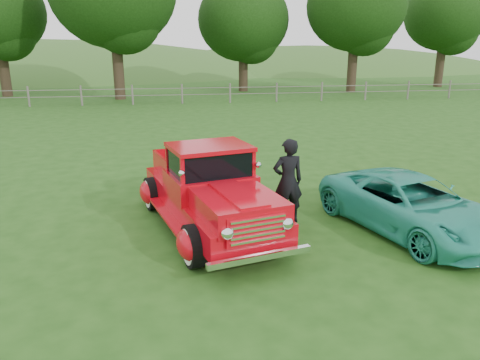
{
  "coord_description": "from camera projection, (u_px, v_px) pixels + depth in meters",
  "views": [
    {
      "loc": [
        -1.04,
        -7.41,
        3.72
      ],
      "look_at": [
        0.33,
        1.2,
        1.13
      ],
      "focal_mm": 35.0,
      "sensor_mm": 36.0,
      "label": 1
    }
  ],
  "objects": [
    {
      "name": "tree_mid_east",
      "position": [
        356.0,
        6.0,
        33.99
      ],
      "size": [
        7.2,
        7.2,
        9.44
      ],
      "color": "#302318",
      "rests_on": "ground"
    },
    {
      "name": "teal_sedan",
      "position": [
        411.0,
        205.0,
        9.4
      ],
      "size": [
        3.0,
        4.48,
        1.14
      ],
      "primitive_type": "imported",
      "rotation": [
        0.0,
        0.0,
        0.29
      ],
      "color": "teal",
      "rests_on": "ground"
    },
    {
      "name": "fence_line",
      "position": [
        182.0,
        94.0,
        28.89
      ],
      "size": [
        48.0,
        0.12,
        1.2
      ],
      "color": "#666056",
      "rests_on": "ground"
    },
    {
      "name": "tree_near_east",
      "position": [
        243.0,
        20.0,
        34.94
      ],
      "size": [
        6.8,
        6.8,
        8.33
      ],
      "color": "#302318",
      "rests_on": "ground"
    },
    {
      "name": "man",
      "position": [
        288.0,
        181.0,
        9.79
      ],
      "size": [
        0.7,
        0.5,
        1.82
      ],
      "primitive_type": "imported",
      "rotation": [
        0.0,
        0.0,
        3.24
      ],
      "color": "black",
      "rests_on": "ground"
    },
    {
      "name": "distant_hills",
      "position": [
        143.0,
        103.0,
        65.21
      ],
      "size": [
        116.0,
        60.0,
        18.0
      ],
      "color": "#385F23",
      "rests_on": "ground"
    },
    {
      "name": "red_pickup",
      "position": [
        209.0,
        192.0,
        9.48
      ],
      "size": [
        3.08,
        5.26,
        1.78
      ],
      "rotation": [
        0.0,
        0.0,
        0.24
      ],
      "color": "black",
      "rests_on": "ground"
    },
    {
      "name": "ground",
      "position": [
        232.0,
        261.0,
        8.23
      ],
      "size": [
        140.0,
        140.0,
        0.0
      ],
      "primitive_type": "plane",
      "color": "#1F4913",
      "rests_on": "ground"
    },
    {
      "name": "tree_far_east",
      "position": [
        446.0,
        14.0,
        38.27
      ],
      "size": [
        6.6,
        6.6,
        8.86
      ],
      "color": "#302318",
      "rests_on": "ground"
    }
  ]
}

